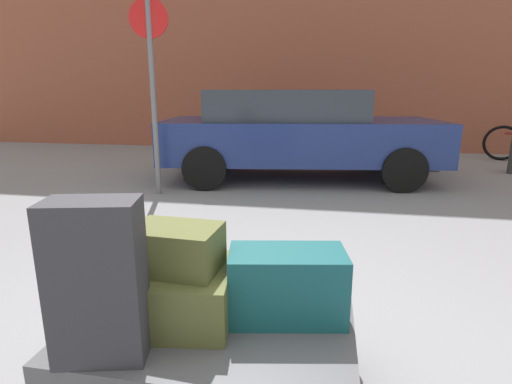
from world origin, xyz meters
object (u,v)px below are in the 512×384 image
at_px(suitcase_olive_rear_left, 178,294).
at_px(duffel_bag_olive_topmost_pile, 176,248).
at_px(luggage_cart, 211,341).
at_px(no_parking_sign, 152,78).
at_px(suitcase_charcoal_rear_right, 97,282).
at_px(duffel_bag_teal_center, 287,285).
at_px(parked_car, 296,132).
at_px(bollard_kerb_near, 435,153).

relative_size(suitcase_olive_rear_left, duffel_bag_olive_topmost_pile, 1.26).
bearing_deg(luggage_cart, no_parking_sign, 116.91).
bearing_deg(suitcase_charcoal_rear_right, duffel_bag_teal_center, 18.21).
distance_m(suitcase_charcoal_rear_right, duffel_bag_olive_topmost_pile, 0.38).
bearing_deg(suitcase_olive_rear_left, luggage_cart, -25.34).
distance_m(duffel_bag_olive_topmost_pile, parked_car, 4.89).
distance_m(parked_car, bollard_kerb_near, 2.66).
xyz_separation_m(duffel_bag_teal_center, bollard_kerb_near, (2.06, 5.84, -0.18)).
xyz_separation_m(suitcase_olive_rear_left, duffel_bag_olive_topmost_pile, (-0.00, 0.00, 0.23)).
bearing_deg(duffel_bag_teal_center, suitcase_olive_rear_left, -178.30).
bearing_deg(suitcase_charcoal_rear_right, suitcase_olive_rear_left, 45.34).
relative_size(luggage_cart, bollard_kerb_near, 2.02).
relative_size(suitcase_olive_rear_left, duffel_bag_teal_center, 0.92).
bearing_deg(no_parking_sign, bollard_kerb_near, 30.03).
xyz_separation_m(duffel_bag_olive_topmost_pile, parked_car, (0.16, 4.89, 0.06)).
height_order(duffel_bag_olive_topmost_pile, no_parking_sign, no_parking_sign).
xyz_separation_m(luggage_cart, duffel_bag_olive_topmost_pile, (-0.17, 0.06, 0.43)).
distance_m(duffel_bag_olive_topmost_pile, no_parking_sign, 3.97).
relative_size(bollard_kerb_near, no_parking_sign, 0.26).
bearing_deg(suitcase_olive_rear_left, bollard_kerb_near, 59.66).
bearing_deg(bollard_kerb_near, suitcase_charcoal_rear_right, -113.81).
height_order(bollard_kerb_near, no_parking_sign, no_parking_sign).
distance_m(duffel_bag_teal_center, bollard_kerb_near, 6.20).
bearing_deg(parked_car, suitcase_charcoal_rear_right, -93.96).
bearing_deg(duffel_bag_teal_center, suitcase_charcoal_rear_right, -158.59).
relative_size(luggage_cart, suitcase_charcoal_rear_right, 1.98).
bearing_deg(parked_car, suitcase_olive_rear_left, -91.87).
bearing_deg(duffel_bag_olive_topmost_pile, no_parking_sign, 118.53).
bearing_deg(bollard_kerb_near, duffel_bag_olive_topmost_pile, -113.34).
distance_m(duffel_bag_teal_center, duffel_bag_olive_topmost_pile, 0.55).
bearing_deg(bollard_kerb_near, luggage_cart, -111.76).
height_order(suitcase_olive_rear_left, parked_car, parked_car).
height_order(luggage_cart, parked_car, parked_car).
height_order(duffel_bag_olive_topmost_pile, bollard_kerb_near, duffel_bag_olive_topmost_pile).
bearing_deg(suitcase_olive_rear_left, duffel_bag_olive_topmost_pile, 146.44).
distance_m(duffel_bag_teal_center, parked_car, 4.81).
bearing_deg(luggage_cart, bollard_kerb_near, 68.24).
distance_m(suitcase_charcoal_rear_right, bollard_kerb_near, 6.86).
bearing_deg(no_parking_sign, luggage_cart, -63.09).
distance_m(suitcase_olive_rear_left, parked_car, 4.90).
distance_m(luggage_cart, suitcase_charcoal_rear_right, 0.61).
bearing_deg(suitcase_olive_rear_left, suitcase_charcoal_rear_right, -128.65).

